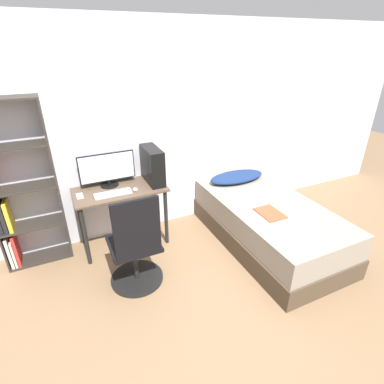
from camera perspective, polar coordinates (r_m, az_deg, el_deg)
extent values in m
plane|color=#846647|center=(3.11, 3.45, -19.20)|extent=(14.00, 14.00, 0.00)
cube|color=silver|center=(3.69, -7.41, 11.05)|extent=(8.00, 0.05, 2.50)
cube|color=brown|center=(3.49, -13.57, 0.41)|extent=(1.03, 0.53, 0.02)
cylinder|color=black|center=(3.45, -19.65, -8.03)|extent=(0.04, 0.04, 0.72)
cylinder|color=black|center=(3.59, -4.96, -4.85)|extent=(0.04, 0.04, 0.72)
cylinder|color=black|center=(3.81, -20.49, -4.63)|extent=(0.04, 0.04, 0.72)
cylinder|color=black|center=(3.94, -7.17, -1.89)|extent=(0.04, 0.04, 0.72)
cube|color=#2D2823|center=(3.50, -24.41, 1.69)|extent=(0.02, 0.28, 1.79)
cube|color=#2D2823|center=(3.94, -26.60, -10.96)|extent=(0.62, 0.28, 0.02)
cube|color=#2D2823|center=(3.71, -27.99, -5.47)|extent=(0.62, 0.28, 0.02)
cube|color=#2D2823|center=(3.52, -29.51, 0.68)|extent=(0.62, 0.28, 0.02)
cube|color=#2D2823|center=(3.37, -31.20, 7.46)|extent=(0.62, 0.28, 0.02)
cube|color=beige|center=(3.88, -31.38, -9.37)|extent=(0.03, 0.23, 0.37)
cube|color=beige|center=(3.88, -30.79, -9.60)|extent=(0.02, 0.23, 0.32)
cube|color=red|center=(3.86, -30.44, -9.10)|extent=(0.03, 0.23, 0.39)
cube|color=black|center=(3.67, -32.23, -4.01)|extent=(0.04, 0.23, 0.30)
cube|color=gold|center=(3.66, -31.59, -3.69)|extent=(0.04, 0.23, 0.33)
cylinder|color=black|center=(3.32, -10.39, -15.78)|extent=(0.54, 0.54, 0.03)
cylinder|color=black|center=(3.18, -10.72, -12.85)|extent=(0.05, 0.05, 0.41)
cube|color=black|center=(3.04, -11.08, -9.56)|extent=(0.47, 0.47, 0.04)
cube|color=black|center=(2.69, -10.42, -6.87)|extent=(0.42, 0.04, 0.57)
cube|color=#4C3D2D|center=(3.84, 13.97, -7.63)|extent=(1.04, 1.97, 0.24)
cube|color=gray|center=(3.69, 14.43, -4.18)|extent=(1.01, 1.93, 0.30)
ellipsoid|color=navy|center=(4.11, 8.53, 2.88)|extent=(0.79, 0.36, 0.11)
cube|color=#B24C2D|center=(3.42, 14.62, -3.92)|extent=(0.24, 0.32, 0.01)
cylinder|color=black|center=(3.60, -15.43, 1.30)|extent=(0.21, 0.21, 0.01)
cylinder|color=black|center=(3.59, -15.50, 1.82)|extent=(0.04, 0.04, 0.06)
cube|color=black|center=(3.52, -15.88, 4.56)|extent=(0.62, 0.01, 0.33)
cube|color=silver|center=(3.51, -15.85, 4.51)|extent=(0.60, 0.01, 0.31)
cube|color=silver|center=(3.38, -14.80, -0.30)|extent=(0.40, 0.13, 0.02)
cube|color=black|center=(3.52, -7.52, 5.06)|extent=(0.16, 0.43, 0.42)
ellipsoid|color=silver|center=(3.42, -10.74, 0.50)|extent=(0.06, 0.09, 0.02)
cube|color=#B7B7BC|center=(3.44, -20.60, -0.73)|extent=(0.07, 0.14, 0.01)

